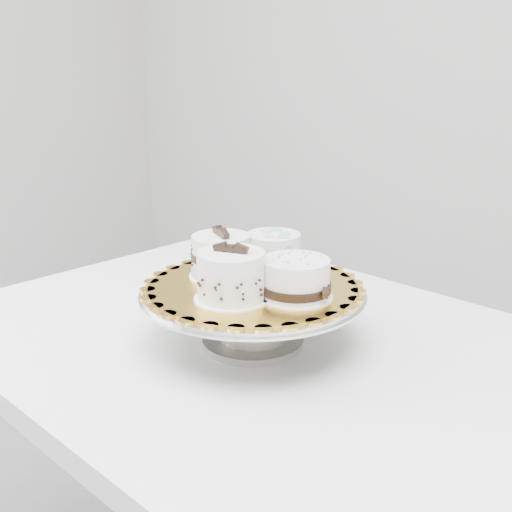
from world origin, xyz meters
The scene contains 8 objects.
wall_back centered at (0.00, 1.75, 1.40)m, with size 3.50×0.02×2.80m, color beige.
table centered at (0.14, 0.01, 0.67)m, with size 1.36×1.04×0.75m.
cake_stand centered at (0.10, -0.01, 0.82)m, with size 0.38×0.38×0.10m.
cake_board centered at (0.10, -0.01, 0.85)m, with size 0.35×0.35×0.01m, color #C57E29.
cake_swirl centered at (0.10, -0.08, 0.89)m, with size 0.13×0.13×0.09m.
cake_banded centered at (0.03, 0.00, 0.89)m, with size 0.14×0.14×0.09m.
cake_dots centered at (0.09, 0.07, 0.89)m, with size 0.12×0.12×0.07m.
cake_ribbon centered at (0.18, -0.02, 0.89)m, with size 0.14×0.14×0.07m.
Camera 1 is at (0.65, -0.84, 1.22)m, focal length 45.00 mm.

